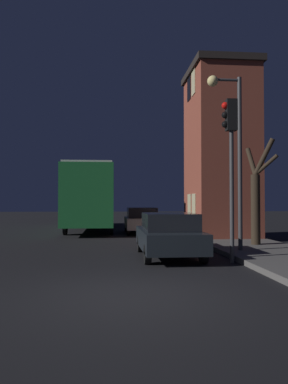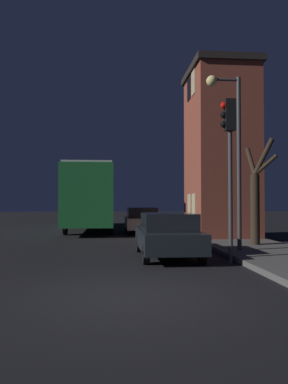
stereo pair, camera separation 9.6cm
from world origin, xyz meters
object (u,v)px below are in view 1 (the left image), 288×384
Objects in this scene: streetlamp at (232,136)px; traffic_light at (230,146)px; bus at (92,194)px; car_near_lane at (169,234)px; car_mid_lane at (142,220)px; bare_tree at (257,197)px.

streetlamp is 1.76m from traffic_light.
bus is 12.58m from car_near_lane.
bus is at bearing 103.74° from car_near_lane.
car_mid_lane is at bearing 99.41° from traffic_light.
streetlamp is 2.88m from bare_tree.
bare_tree is at bearing -62.62° from car_mid_lane.
bus reaches higher than car_mid_lane.
streetlamp is 9.50m from car_mid_lane.
traffic_light is at bearing -71.14° from bus.
streetlamp is 1.23× the size of traffic_light.
car_mid_lane reaches higher than car_near_lane.
streetlamp is at bearing -66.53° from bus.
bus is 3.00× the size of car_near_lane.
car_near_lane is at bearing -170.52° from streetlamp.
traffic_light is at bearing -37.23° from car_near_lane.
bare_tree is 8.13m from car_mid_lane.
streetlamp reaches higher than car_near_lane.
bare_tree is (2.00, 3.09, -1.40)m from traffic_light.
car_mid_lane is at bearing -47.29° from bus.
streetlamp is at bearing -133.52° from bare_tree.
bare_tree reaches higher than car_near_lane.
bus is (-5.11, 11.77, -1.67)m from streetlamp.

